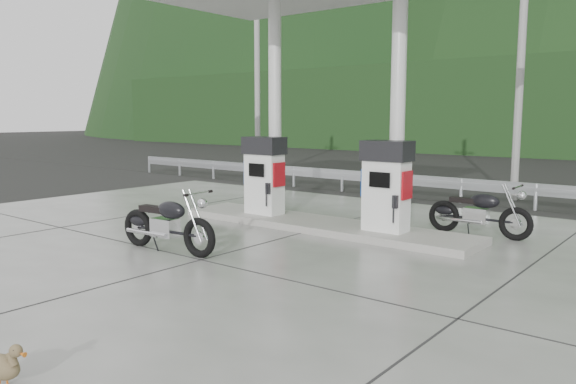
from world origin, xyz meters
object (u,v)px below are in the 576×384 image
Objects in this scene: gas_pump_right at (386,186)px; duck at (1,367)px; motorcycle_left at (167,224)px; gas_pump_left at (264,175)px; motorcycle_right at (479,213)px.

duck is (0.35, -7.72, -0.86)m from gas_pump_right.
duck is at bearing -60.32° from motorcycle_left.
motorcycle_left is (-2.54, -3.44, -0.55)m from gas_pump_right.
gas_pump_right is at bearing 79.41° from duck.
gas_pump_left reaches higher than motorcycle_left.
gas_pump_right reaches higher than duck.
gas_pump_left reaches higher than duck.
motorcycle_left is at bearing -79.06° from gas_pump_left.
motorcycle_left is at bearing -126.38° from gas_pump_right.
motorcycle_left is 6.22m from motorcycle_right.
duck is at bearing -87.38° from gas_pump_right.
gas_pump_right is (3.20, 0.00, 0.00)m from gas_pump_left.
motorcycle_right is (3.91, 4.83, -0.03)m from motorcycle_left.
gas_pump_left is 0.86× the size of motorcycle_left.
gas_pump_right is 0.86× the size of motorcycle_left.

